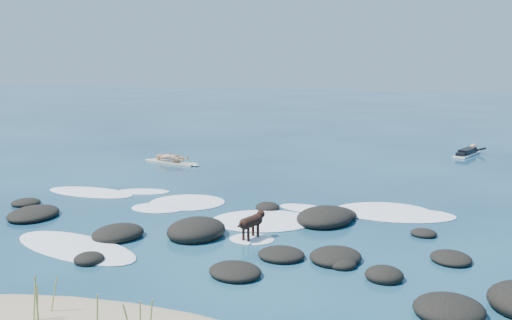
% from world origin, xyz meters
% --- Properties ---
extents(ground, '(160.00, 160.00, 0.00)m').
position_xyz_m(ground, '(0.00, 0.00, 0.00)').
color(ground, '#0A2642').
rests_on(ground, ground).
extents(reef_rocks, '(14.46, 7.03, 0.58)m').
position_xyz_m(reef_rocks, '(0.77, -2.29, 0.11)').
color(reef_rocks, black).
rests_on(reef_rocks, ground).
extents(breaking_foam, '(13.10, 8.03, 0.12)m').
position_xyz_m(breaking_foam, '(-0.06, 0.41, 0.01)').
color(breaking_foam, white).
rests_on(breaking_foam, ground).
extents(standing_surfer_rig, '(2.86, 1.06, 1.64)m').
position_xyz_m(standing_surfer_rig, '(-5.61, 7.18, 0.65)').
color(standing_surfer_rig, beige).
rests_on(standing_surfer_rig, ground).
extents(paddling_surfer_rig, '(1.51, 2.54, 0.45)m').
position_xyz_m(paddling_surfer_rig, '(6.39, 13.16, 0.15)').
color(paddling_surfer_rig, white).
rests_on(paddling_surfer_rig, ground).
extents(dog, '(0.50, 1.06, 0.69)m').
position_xyz_m(dog, '(0.84, -1.88, 0.46)').
color(dog, black).
rests_on(dog, ground).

